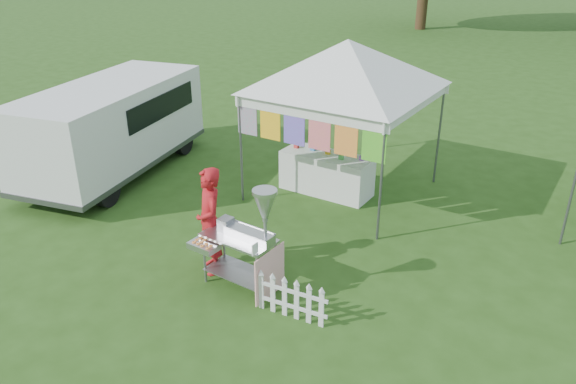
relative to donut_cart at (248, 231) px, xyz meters
The scene contains 7 objects.
ground 1.12m from the donut_cart, 148.30° to the left, with size 120.00×120.00×0.00m, color #264814.
canopy_main 4.31m from the donut_cart, 96.99° to the left, with size 4.24×4.24×3.45m.
donut_cart is the anchor object (origin of this frame).
vendor 0.81m from the donut_cart, behind, with size 0.61×0.40×1.69m, color #B4161C.
cargo_van 5.48m from the donut_cart, 156.92° to the left, with size 2.82×4.90×1.91m.
picket_fence 1.12m from the donut_cart, 14.77° to the right, with size 1.08×0.13×0.56m.
display_table 3.68m from the donut_cart, 101.19° to the left, with size 1.80×0.70×0.80m, color white.
Camera 1 is at (4.61, -5.75, 4.77)m, focal length 35.00 mm.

